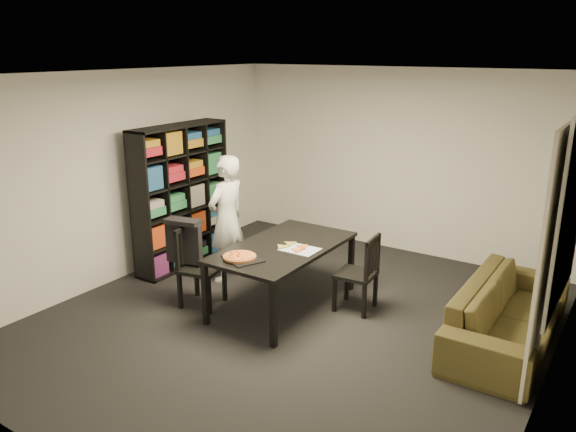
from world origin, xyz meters
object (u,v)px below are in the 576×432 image
Objects in this scene: baking_tray at (243,259)px; person at (227,219)px; dining_table at (283,251)px; chair_right at (363,269)px; pepperoni_pizza at (240,256)px; sofa at (509,313)px; bookshelf at (182,196)px; chair_left at (194,260)px.

person is at bearing 136.98° from baking_tray.
dining_table is 1.09× the size of person.
pepperoni_pizza is at bearing -49.29° from chair_right.
baking_tray is at bearing -102.05° from dining_table.
dining_table is 2.43m from sofa.
bookshelf is at bearing 169.09° from dining_table.
chair_right is 1.85m from person.
baking_tray is at bearing 22.20° from pepperoni_pizza.
baking_tray is (0.75, -0.07, 0.20)m from chair_left.
chair_left is at bearing 173.42° from pepperoni_pizza.
bookshelf reaches higher than dining_table.
bookshelf is 1.99m from baking_tray.
sofa is at bearing 92.12° from chair_right.
chair_right is (0.81, 0.38, -0.16)m from dining_table.
pepperoni_pizza is (-0.15, -0.59, 0.09)m from dining_table.
pepperoni_pizza is (1.71, -0.95, -0.19)m from bookshelf.
baking_tray is 2.74m from sofa.
bookshelf is 4.75× the size of baking_tray.
pepperoni_pizza is (-0.96, -0.97, 0.25)m from chair_right.
dining_table is at bearing 79.32° from person.
bookshelf is 4.25m from sofa.
dining_table is at bearing 103.57° from sofa.
dining_table is (1.86, -0.36, -0.29)m from bookshelf.
person is at bearing -1.64° from chair_left.
chair_right is 1.36m from baking_tray.
dining_table is 4.38× the size of baking_tray.
chair_right reaches higher than pepperoni_pizza.
dining_table is 1.98× the size of chair_right.
person reaches higher than chair_left.
chair_right is (2.67, 0.03, -0.45)m from bookshelf.
chair_right is at bearing 45.28° from pepperoni_pizza.
baking_tray is 1.14× the size of pepperoni_pizza.
chair_left is 2.66× the size of pepperoni_pizza.
chair_right reaches higher than baking_tray.
chair_left is 3.39m from sofa.
person is 1.20m from pepperoni_pizza.
person reaches higher than chair_right.
chair_right is 0.55× the size of person.
dining_table is at bearing -10.91° from bookshelf.
sofa is at bearing 2.79° from bookshelf.
person is (0.85, -0.11, -0.15)m from bookshelf.
bookshelf is 2.15× the size of chair_right.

